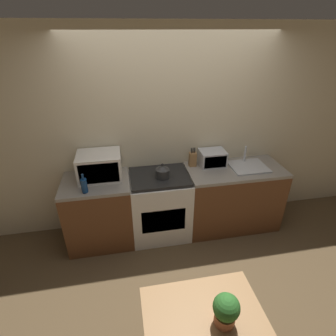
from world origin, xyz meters
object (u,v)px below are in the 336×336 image
Objects in this scene: kettle at (162,171)px; toaster_oven at (212,158)px; bottle at (84,185)px; dining_table at (206,332)px; microwave at (100,166)px; stove_range at (160,205)px.

toaster_oven is (0.70, 0.20, 0.02)m from kettle.
bottle reaches higher than toaster_oven.
kettle is 0.22× the size of dining_table.
microwave is 2.06m from dining_table.
toaster_oven is (1.44, 0.07, -0.06)m from microwave.
microwave is at bearing 169.33° from kettle.
toaster_oven is 0.39× the size of dining_table.
stove_range is at bearing 91.70° from dining_table.
kettle is 0.76m from microwave.
toaster_oven reaches higher than stove_range.
bottle is 1.64m from toaster_oven.
stove_range is at bearing -167.93° from toaster_oven.
bottle is 1.85m from dining_table.
dining_table is (0.05, -1.77, 0.18)m from stove_range.
dining_table is at bearing -88.30° from stove_range.
kettle is at bearing 10.17° from bottle.
kettle reaches higher than stove_range.
stove_range is 1.76× the size of microwave.
bottle reaches higher than stove_range.
bottle is at bearing -166.43° from stove_range.
microwave reaches higher than stove_range.
bottle is at bearing -167.11° from toaster_oven.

